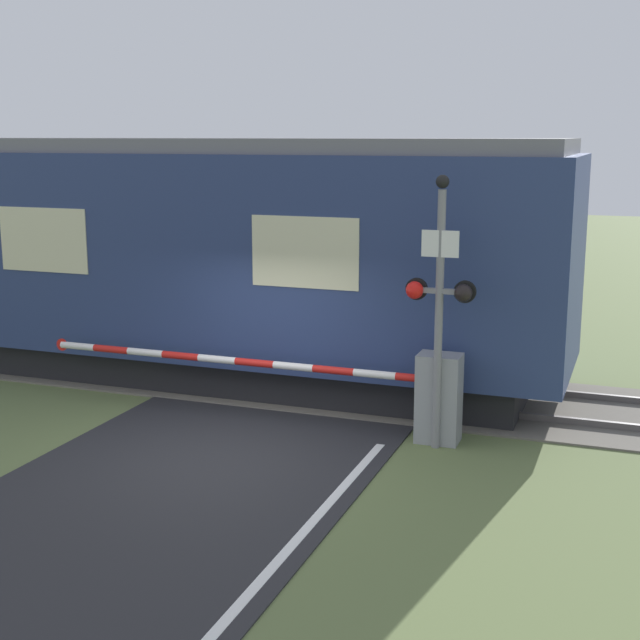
% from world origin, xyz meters
% --- Properties ---
extents(ground_plane, '(80.00, 80.00, 0.00)m').
position_xyz_m(ground_plane, '(0.00, 0.00, 0.00)').
color(ground_plane, '#5B6B3D').
extents(track_bed, '(36.00, 3.20, 0.13)m').
position_xyz_m(track_bed, '(0.00, 3.53, 0.02)').
color(track_bed, '#666056').
rests_on(track_bed, ground_plane).
extents(train, '(17.03, 3.15, 4.19)m').
position_xyz_m(train, '(-4.23, 3.53, 2.14)').
color(train, black).
rests_on(train, ground_plane).
extents(crossing_barrier, '(6.67, 0.44, 1.27)m').
position_xyz_m(crossing_barrier, '(2.07, 1.46, 0.68)').
color(crossing_barrier, gray).
rests_on(crossing_barrier, ground_plane).
extents(signal_post, '(0.96, 0.26, 3.74)m').
position_xyz_m(signal_post, '(2.68, 1.20, 2.13)').
color(signal_post, gray).
rests_on(signal_post, ground_plane).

